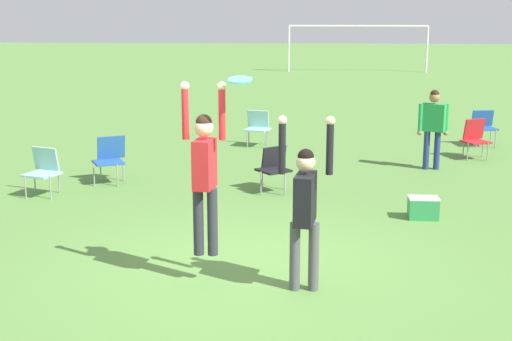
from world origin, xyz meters
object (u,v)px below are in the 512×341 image
(camping_chair_3, at_px, (258,125))
(camping_chair_1, at_px, (110,156))
(camping_chair_0, at_px, (274,165))
(cooler_box, at_px, (423,208))
(person_defending, at_px, (305,200))
(person_spectator_near, at_px, (433,122))
(camping_chair_4, at_px, (483,125))
(camping_chair_5, at_px, (43,168))
(person_jumping, at_px, (205,166))
(camping_chair_2, at_px, (475,136))
(frisbee, at_px, (240,80))

(camping_chair_3, bearing_deg, camping_chair_1, 72.85)
(camping_chair_0, bearing_deg, cooler_box, 108.45)
(person_defending, xyz_separation_m, person_spectator_near, (2.54, 6.47, -0.11))
(camping_chair_4, relative_size, camping_chair_5, 1.02)
(person_jumping, distance_m, camping_chair_4, 10.43)
(camping_chair_0, bearing_deg, person_spectator_near, 174.32)
(person_jumping, relative_size, camping_chair_4, 2.45)
(person_defending, bearing_deg, camping_chair_0, -164.58)
(camping_chair_1, xyz_separation_m, camping_chair_3, (2.49, 3.81, -0.01))
(person_defending, relative_size, camping_chair_3, 2.46)
(person_jumping, xyz_separation_m, camping_chair_0, (0.61, 4.32, -0.93))
(camping_chair_4, height_order, cooler_box, camping_chair_4)
(person_jumping, relative_size, camping_chair_1, 2.39)
(camping_chair_3, relative_size, person_spectator_near, 0.51)
(camping_chair_2, bearing_deg, person_spectator_near, 23.08)
(camping_chair_1, relative_size, person_spectator_near, 0.53)
(person_jumping, height_order, camping_chair_2, person_jumping)
(cooler_box, bearing_deg, person_defending, -121.60)
(person_defending, bearing_deg, camping_chair_2, 163.08)
(person_defending, distance_m, camping_chair_2, 8.48)
(camping_chair_0, bearing_deg, person_defending, 58.34)
(frisbee, distance_m, camping_chair_3, 8.95)
(camping_chair_2, distance_m, camping_chair_4, 1.56)
(person_jumping, height_order, person_spectator_near, person_jumping)
(person_jumping, relative_size, frisbee, 7.49)
(camping_chair_1, height_order, cooler_box, camping_chair_1)
(camping_chair_2, xyz_separation_m, camping_chair_3, (-4.74, 1.15, 0.00))
(person_defending, height_order, camping_chair_4, person_defending)
(cooler_box, bearing_deg, camping_chair_5, 170.45)
(person_defending, relative_size, camping_chair_0, 2.57)
(person_jumping, xyz_separation_m, cooler_box, (2.96, 2.78, -1.22))
(camping_chair_5, bearing_deg, person_jumping, 151.30)
(camping_chair_0, xyz_separation_m, camping_chair_5, (-3.94, -0.48, -0.00))
(cooler_box, bearing_deg, camping_chair_3, 116.46)
(person_defending, distance_m, camping_chair_0, 4.56)
(person_defending, height_order, camping_chair_2, person_defending)
(camping_chair_0, distance_m, camping_chair_1, 3.08)
(camping_chair_4, relative_size, person_spectator_near, 0.52)
(person_defending, relative_size, camping_chair_1, 2.38)
(camping_chair_3, bearing_deg, person_spectator_near, 163.55)
(person_defending, xyz_separation_m, camping_chair_4, (4.19, 9.10, -0.56))
(camping_chair_3, bearing_deg, camping_chair_0, 113.37)
(camping_chair_3, bearing_deg, person_jumping, 105.66)
(frisbee, relative_size, person_spectator_near, 0.17)
(person_jumping, bearing_deg, camping_chair_2, -24.09)
(person_jumping, bearing_deg, camping_chair_4, -22.18)
(camping_chair_3, relative_size, camping_chair_4, 0.99)
(person_jumping, relative_size, camping_chair_2, 2.41)
(person_spectator_near, distance_m, cooler_box, 3.67)
(person_defending, distance_m, person_spectator_near, 6.95)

